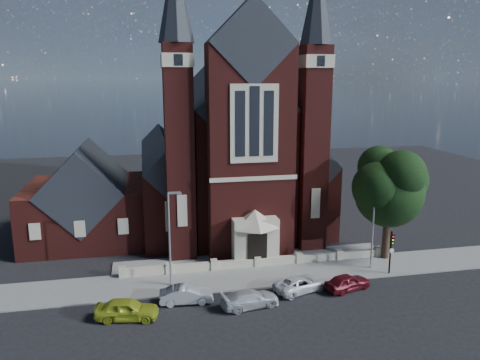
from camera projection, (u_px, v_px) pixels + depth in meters
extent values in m
plane|color=black|center=(239.00, 237.00, 51.04)|extent=(120.00, 120.00, 0.00)
cube|color=slate|center=(263.00, 276.00, 40.99)|extent=(60.00, 5.00, 0.12)
cube|color=slate|center=(252.00, 259.00, 44.82)|extent=(26.00, 3.00, 0.14)
cube|color=#B0A98C|center=(257.00, 267.00, 42.91)|extent=(24.00, 0.40, 0.90)
cube|color=#4B1714|center=(223.00, 159.00, 59.12)|extent=(10.00, 30.00, 14.00)
cube|color=black|center=(222.00, 103.00, 57.63)|extent=(10.00, 30.20, 10.00)
cube|color=#4B1714|center=(164.00, 186.00, 57.31)|extent=(5.00, 26.00, 8.00)
cube|color=#4B1714|center=(281.00, 181.00, 60.29)|extent=(5.00, 26.00, 8.00)
cube|color=black|center=(163.00, 154.00, 56.46)|extent=(5.01, 26.20, 5.01)
cube|color=black|center=(282.00, 150.00, 59.44)|extent=(5.01, 26.20, 5.01)
cube|color=#4B1714|center=(250.00, 154.00, 43.65)|extent=(8.00, 3.00, 20.00)
cube|color=black|center=(251.00, 43.00, 41.53)|extent=(8.00, 3.20, 8.00)
cube|color=#B0A98C|center=(254.00, 124.00, 41.53)|extent=(4.40, 0.15, 7.00)
cube|color=black|center=(255.00, 122.00, 41.42)|extent=(0.90, 0.08, 6.20)
cube|color=#B0A98C|center=(255.00, 241.00, 43.40)|extent=(4.20, 2.00, 4.40)
cube|color=black|center=(257.00, 251.00, 42.52)|extent=(1.80, 0.12, 3.20)
cone|color=#B0A98C|center=(255.00, 218.00, 42.93)|extent=(4.60, 4.60, 1.60)
cube|color=#4B1714|center=(180.00, 155.00, 43.32)|extent=(2.60, 2.60, 20.00)
cube|color=#B0A98C|center=(177.00, 60.00, 41.51)|extent=(2.80, 2.80, 1.20)
cube|color=#4B1714|center=(312.00, 151.00, 45.90)|extent=(2.60, 2.60, 20.00)
cube|color=#B0A98C|center=(315.00, 62.00, 44.09)|extent=(2.80, 2.80, 1.20)
cone|color=black|center=(317.00, 0.00, 42.93)|extent=(3.20, 3.20, 8.00)
cube|color=#4B1714|center=(87.00, 211.00, 50.09)|extent=(12.00, 12.00, 6.00)
cube|color=black|center=(85.00, 184.00, 49.45)|extent=(8.49, 12.20, 8.49)
cylinder|color=black|center=(386.00, 234.00, 44.38)|extent=(0.70, 0.70, 5.00)
sphere|color=black|center=(389.00, 193.00, 43.53)|extent=(6.40, 6.40, 6.40)
sphere|color=black|center=(401.00, 174.00, 42.04)|extent=(4.40, 4.40, 4.40)
cylinder|color=gray|center=(170.00, 241.00, 38.07)|extent=(0.16, 0.16, 8.00)
cube|color=gray|center=(174.00, 193.00, 37.32)|extent=(1.00, 0.15, 0.18)
cube|color=gray|center=(179.00, 194.00, 37.42)|extent=(0.35, 0.22, 0.12)
cylinder|color=gray|center=(373.00, 227.00, 41.65)|extent=(0.16, 0.16, 8.00)
cube|color=gray|center=(381.00, 183.00, 40.90)|extent=(1.00, 0.15, 0.18)
cube|color=gray|center=(385.00, 184.00, 41.00)|extent=(0.35, 0.22, 0.12)
cylinder|color=black|center=(390.00, 253.00, 40.84)|extent=(0.14, 0.14, 4.00)
cube|color=black|center=(392.00, 240.00, 40.42)|extent=(0.28, 0.22, 0.90)
sphere|color=red|center=(393.00, 237.00, 40.23)|extent=(0.14, 0.14, 0.14)
sphere|color=#CC8C0C|center=(393.00, 240.00, 40.30)|extent=(0.14, 0.14, 0.14)
sphere|color=#0C9919|center=(393.00, 243.00, 40.36)|extent=(0.14, 0.14, 0.14)
imported|color=#9CAD22|center=(127.00, 309.00, 33.47)|extent=(4.74, 2.57, 1.53)
imported|color=#999CA0|center=(186.00, 295.00, 35.91)|extent=(4.17, 1.68, 1.35)
imported|color=#B3B7BC|center=(250.00, 299.00, 35.30)|extent=(4.73, 2.54, 1.30)
imported|color=white|center=(300.00, 284.00, 37.93)|extent=(4.90, 3.41, 1.24)
imported|color=#5C0F19|center=(347.00, 282.00, 38.14)|extent=(4.26, 2.67, 1.35)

